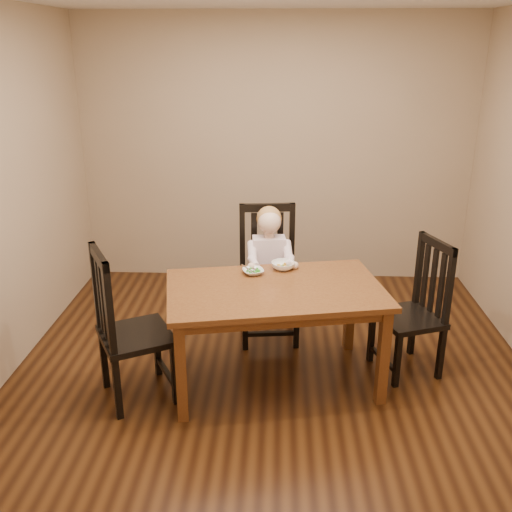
{
  "coord_description": "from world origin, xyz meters",
  "views": [
    {
      "loc": [
        0.04,
        -3.83,
        2.38
      ],
      "look_at": [
        -0.13,
        0.25,
        0.87
      ],
      "focal_mm": 40.0,
      "sensor_mm": 36.0,
      "label": 1
    }
  ],
  "objects_px": {
    "chair_right": "(415,310)",
    "bowl_veg": "(283,266)",
    "toddler": "(269,261)",
    "bowl_peas": "(253,272)",
    "dining_table": "(275,299)",
    "chair_child": "(268,276)",
    "chair_left": "(127,329)"
  },
  "relations": [
    {
      "from": "chair_child",
      "to": "bowl_peas",
      "type": "bearing_deg",
      "value": 71.67
    },
    {
      "from": "dining_table",
      "to": "chair_child",
      "type": "xyz_separation_m",
      "value": [
        -0.06,
        0.74,
        -0.13
      ]
    },
    {
      "from": "toddler",
      "to": "bowl_veg",
      "type": "relative_size",
      "value": 3.38
    },
    {
      "from": "chair_child",
      "to": "chair_right",
      "type": "relative_size",
      "value": 1.09
    },
    {
      "from": "bowl_peas",
      "to": "dining_table",
      "type": "bearing_deg",
      "value": -55.44
    },
    {
      "from": "bowl_veg",
      "to": "chair_left",
      "type": "bearing_deg",
      "value": -150.29
    },
    {
      "from": "chair_left",
      "to": "bowl_peas",
      "type": "bearing_deg",
      "value": 92.37
    },
    {
      "from": "chair_left",
      "to": "bowl_veg",
      "type": "xyz_separation_m",
      "value": [
        1.07,
        0.61,
        0.25
      ]
    },
    {
      "from": "bowl_peas",
      "to": "bowl_veg",
      "type": "height_order",
      "value": "bowl_veg"
    },
    {
      "from": "toddler",
      "to": "dining_table",
      "type": "bearing_deg",
      "value": 88.45
    },
    {
      "from": "chair_left",
      "to": "bowl_veg",
      "type": "relative_size",
      "value": 6.26
    },
    {
      "from": "toddler",
      "to": "bowl_veg",
      "type": "bearing_deg",
      "value": 102.79
    },
    {
      "from": "chair_left",
      "to": "chair_right",
      "type": "relative_size",
      "value": 1.08
    },
    {
      "from": "chair_left",
      "to": "chair_right",
      "type": "bearing_deg",
      "value": 74.6
    },
    {
      "from": "dining_table",
      "to": "chair_right",
      "type": "relative_size",
      "value": 1.59
    },
    {
      "from": "dining_table",
      "to": "chair_right",
      "type": "bearing_deg",
      "value": 11.57
    },
    {
      "from": "chair_left",
      "to": "toddler",
      "type": "relative_size",
      "value": 1.85
    },
    {
      "from": "chair_right",
      "to": "dining_table",
      "type": "bearing_deg",
      "value": 81.66
    },
    {
      "from": "chair_child",
      "to": "bowl_veg",
      "type": "height_order",
      "value": "chair_child"
    },
    {
      "from": "chair_left",
      "to": "bowl_peas",
      "type": "height_order",
      "value": "chair_left"
    },
    {
      "from": "chair_left",
      "to": "chair_right",
      "type": "height_order",
      "value": "chair_left"
    },
    {
      "from": "chair_right",
      "to": "bowl_veg",
      "type": "height_order",
      "value": "chair_right"
    },
    {
      "from": "toddler",
      "to": "bowl_peas",
      "type": "height_order",
      "value": "toddler"
    },
    {
      "from": "toddler",
      "to": "bowl_peas",
      "type": "relative_size",
      "value": 3.95
    },
    {
      "from": "bowl_peas",
      "to": "chair_right",
      "type": "bearing_deg",
      "value": -1.32
    },
    {
      "from": "dining_table",
      "to": "chair_child",
      "type": "height_order",
      "value": "chair_child"
    },
    {
      "from": "chair_child",
      "to": "bowl_peas",
      "type": "distance_m",
      "value": 0.56
    },
    {
      "from": "toddler",
      "to": "chair_left",
      "type": "bearing_deg",
      "value": 38.12
    },
    {
      "from": "dining_table",
      "to": "bowl_veg",
      "type": "relative_size",
      "value": 9.24
    },
    {
      "from": "chair_child",
      "to": "chair_right",
      "type": "bearing_deg",
      "value": 148.65
    },
    {
      "from": "chair_child",
      "to": "chair_left",
      "type": "xyz_separation_m",
      "value": [
        -0.95,
        -1.0,
        -0.0
      ]
    },
    {
      "from": "chair_left",
      "to": "toddler",
      "type": "distance_m",
      "value": 1.35
    }
  ]
}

